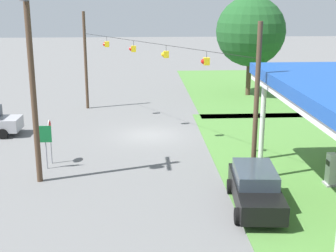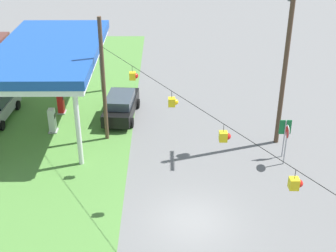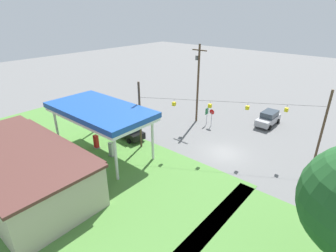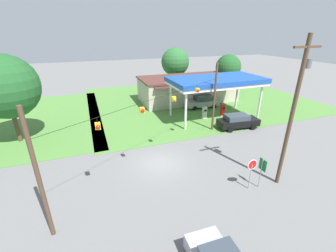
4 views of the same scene
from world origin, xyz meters
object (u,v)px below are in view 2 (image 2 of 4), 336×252
object	(u,v)px
route_sign	(285,131)
car_at_pumps_front	(121,105)
fuel_pump_near	(52,121)
fuel_pump_far	(61,103)
gas_station_canopy	(50,53)
utility_pole_main	(287,50)
stop_sign_roadside	(287,136)

from	to	relation	value
route_sign	car_at_pumps_front	bearing A→B (deg)	62.01
fuel_pump_near	fuel_pump_far	distance (m)	2.82
gas_station_canopy	utility_pole_main	world-z (taller)	utility_pole_main
gas_station_canopy	fuel_pump_near	world-z (taller)	gas_station_canopy
gas_station_canopy	utility_pole_main	xyz separation A→B (m)	(-2.79, -14.32, 1.10)
gas_station_canopy	utility_pole_main	distance (m)	14.62
fuel_pump_near	utility_pole_main	distance (m)	15.31
car_at_pumps_front	route_sign	bearing A→B (deg)	-113.11
fuel_pump_far	stop_sign_roadside	bearing A→B (deg)	-115.72
gas_station_canopy	fuel_pump_far	xyz separation A→B (m)	(1.41, -0.00, -4.16)
stop_sign_roadside	fuel_pump_near	bearing A→B (deg)	-105.81
fuel_pump_far	route_sign	xyz separation A→B (m)	(-5.98, -14.28, 0.93)
gas_station_canopy	fuel_pump_near	distance (m)	4.39
gas_station_canopy	stop_sign_roadside	xyz separation A→B (m)	(-5.43, -14.19, -3.12)
car_at_pumps_front	utility_pole_main	world-z (taller)	utility_pole_main
route_sign	fuel_pump_near	bearing A→B (deg)	77.53
stop_sign_roadside	route_sign	size ratio (longest dim) A/B	1.04
car_at_pumps_front	stop_sign_roadside	bearing A→B (deg)	-117.05
route_sign	utility_pole_main	bearing A→B (deg)	-0.96
fuel_pump_far	utility_pole_main	world-z (taller)	utility_pole_main
car_at_pumps_front	utility_pole_main	xyz separation A→B (m)	(-3.54, -10.04, 5.12)
fuel_pump_near	car_at_pumps_front	world-z (taller)	car_at_pumps_front
fuel_pump_far	car_at_pumps_front	xyz separation A→B (m)	(-0.66, -4.28, 0.13)
utility_pole_main	car_at_pumps_front	bearing A→B (deg)	70.58
gas_station_canopy	route_sign	distance (m)	15.34
car_at_pumps_front	stop_sign_roadside	world-z (taller)	stop_sign_roadside
car_at_pumps_front	route_sign	size ratio (longest dim) A/B	2.13
stop_sign_roadside	utility_pole_main	world-z (taller)	utility_pole_main
fuel_pump_near	fuel_pump_far	world-z (taller)	same
fuel_pump_near	route_sign	size ratio (longest dim) A/B	0.68
gas_station_canopy	route_sign	bearing A→B (deg)	-107.73
route_sign	utility_pole_main	xyz separation A→B (m)	(1.78, -0.03, 4.32)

